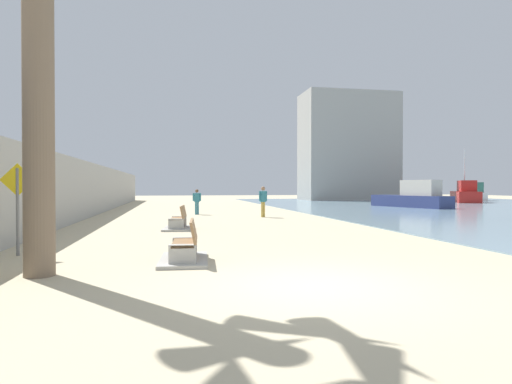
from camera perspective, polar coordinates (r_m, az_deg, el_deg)
ground_plane at (r=25.63m, az=-5.22°, el=-3.23°), size 120.00×120.00×0.00m
seawall at (r=25.93m, az=-21.95°, el=0.26°), size 0.80×64.00×3.16m
bench_near at (r=10.54m, az=-9.23°, el=-7.67°), size 1.24×2.17×0.98m
bench_far at (r=18.38m, az=-10.07°, el=-4.07°), size 1.32×2.21×0.98m
person_walking at (r=27.76m, az=-7.71°, el=-1.03°), size 0.53×0.21×1.59m
person_standing at (r=25.12m, az=0.92°, el=-0.93°), size 0.51×0.27×1.77m
boat_distant at (r=53.32m, az=25.59°, el=-0.25°), size 5.50×7.70×5.94m
boat_nearest at (r=38.55m, az=19.75°, el=-0.67°), size 3.86×7.54×2.25m
boat_far_right at (r=61.59m, az=26.55°, el=-0.20°), size 4.84×6.47×2.23m
pedestrian_sign at (r=12.73m, az=-28.62°, el=-0.70°), size 0.85×0.08×2.36m
harbor_building at (r=58.20m, az=11.92°, el=5.75°), size 12.00×6.00×13.73m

